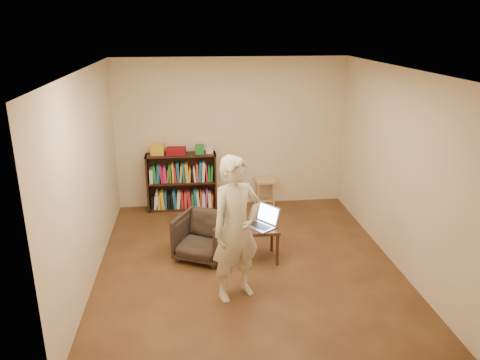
{
  "coord_description": "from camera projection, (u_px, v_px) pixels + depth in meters",
  "views": [
    {
      "loc": [
        -0.72,
        -5.69,
        3.14
      ],
      "look_at": [
        -0.06,
        0.35,
        1.08
      ],
      "focal_mm": 35.0,
      "sensor_mm": 36.0,
      "label": 1
    }
  ],
  "objects": [
    {
      "name": "side_table",
      "position": [
        260.0,
        232.0,
        6.41
      ],
      "size": [
        0.48,
        0.48,
        0.49
      ],
      "color": "black",
      "rests_on": "floor"
    },
    {
      "name": "red_cloth",
      "position": [
        176.0,
        151.0,
        7.97
      ],
      "size": [
        0.34,
        0.26,
        0.11
      ],
      "primitive_type": "cube",
      "rotation": [
        0.0,
        0.0,
        -0.06
      ],
      "color": "maroon",
      "rests_on": "bookshelf"
    },
    {
      "name": "wall_right",
      "position": [
        396.0,
        167.0,
        6.23
      ],
      "size": [
        0.0,
        4.5,
        4.5
      ],
      "primitive_type": "plane",
      "rotation": [
        1.57,
        0.0,
        -1.57
      ],
      "color": "beige",
      "rests_on": "floor"
    },
    {
      "name": "floor",
      "position": [
        247.0,
        262.0,
        6.44
      ],
      "size": [
        4.5,
        4.5,
        0.0
      ],
      "primitive_type": "plane",
      "color": "#402314",
      "rests_on": "ground"
    },
    {
      "name": "stool",
      "position": [
        265.0,
        185.0,
        8.28
      ],
      "size": [
        0.35,
        0.35,
        0.51
      ],
      "color": "#A58F50",
      "rests_on": "floor"
    },
    {
      "name": "box_white",
      "position": [
        210.0,
        151.0,
        8.03
      ],
      "size": [
        0.13,
        0.13,
        0.09
      ],
      "primitive_type": "cube",
      "rotation": [
        0.0,
        0.0,
        -0.25
      ],
      "color": "silver",
      "rests_on": "bookshelf"
    },
    {
      "name": "laptop",
      "position": [
        263.0,
        222.0,
        6.38
      ],
      "size": [
        0.5,
        0.51,
        0.28
      ],
      "rotation": [
        0.0,
        0.0,
        -0.93
      ],
      "color": "#AEAFB3",
      "rests_on": "side_table"
    },
    {
      "name": "wall_left",
      "position": [
        88.0,
        178.0,
        5.82
      ],
      "size": [
        0.0,
        4.5,
        4.5
      ],
      "primitive_type": "plane",
      "rotation": [
        1.57,
        0.0,
        1.57
      ],
      "color": "beige",
      "rests_on": "floor"
    },
    {
      "name": "box_yellow",
      "position": [
        158.0,
        149.0,
        7.92
      ],
      "size": [
        0.25,
        0.2,
        0.18
      ],
      "primitive_type": "cube",
      "rotation": [
        0.0,
        0.0,
        -0.14
      ],
      "color": "gold",
      "rests_on": "bookshelf"
    },
    {
      "name": "person",
      "position": [
        236.0,
        229.0,
        5.39
      ],
      "size": [
        0.76,
        0.66,
        1.75
      ],
      "primitive_type": "imported",
      "rotation": [
        0.0,
        0.0,
        0.46
      ],
      "color": "beige",
      "rests_on": "floor"
    },
    {
      "name": "ceiling",
      "position": [
        248.0,
        69.0,
        5.61
      ],
      "size": [
        4.5,
        4.5,
        0.0
      ],
      "primitive_type": "plane",
      "color": "silver",
      "rests_on": "wall_back"
    },
    {
      "name": "box_green",
      "position": [
        199.0,
        149.0,
        7.99
      ],
      "size": [
        0.15,
        0.15,
        0.15
      ],
      "primitive_type": "cube",
      "rotation": [
        0.0,
        0.0,
        -0.01
      ],
      "color": "#20782D",
      "rests_on": "bookshelf"
    },
    {
      "name": "armchair",
      "position": [
        203.0,
        237.0,
        6.49
      ],
      "size": [
        0.91,
        0.92,
        0.63
      ],
      "primitive_type": "imported",
      "rotation": [
        0.0,
        0.0,
        -0.46
      ],
      "color": "#2E251F",
      "rests_on": "floor"
    },
    {
      "name": "bookshelf",
      "position": [
        182.0,
        185.0,
        8.18
      ],
      "size": [
        1.2,
        0.3,
        1.0
      ],
      "color": "black",
      "rests_on": "floor"
    },
    {
      "name": "wall_back",
      "position": [
        231.0,
        133.0,
        8.14
      ],
      "size": [
        4.0,
        0.0,
        4.0
      ],
      "primitive_type": "plane",
      "rotation": [
        1.57,
        0.0,
        0.0
      ],
      "color": "beige",
      "rests_on": "floor"
    }
  ]
}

